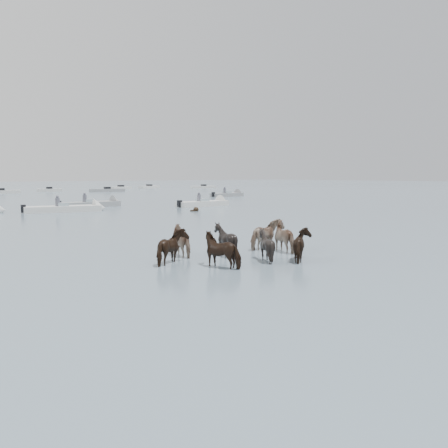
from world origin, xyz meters
TOP-DOWN VIEW (x-y plane):
  - ground at (0.00, 0.00)m, footprint 400.00×400.00m
  - pony_herd at (-0.98, 1.19)m, footprint 6.21×4.89m
  - swimming_pony at (9.59, 18.78)m, footprint 0.72×0.44m
  - motorboat_b at (1.86, 24.67)m, footprint 6.41×2.85m
  - motorboat_c at (5.66, 28.82)m, footprint 6.16×1.69m
  - motorboat_d at (14.23, 23.08)m, footprint 5.80×1.70m
  - motorboat_e at (28.12, 36.37)m, footprint 5.36×1.68m

SIDE VIEW (x-z plane):
  - ground at x=0.00m, z-range 0.00..0.00m
  - swimming_pony at x=9.59m, z-range -0.12..0.32m
  - motorboat_b at x=1.86m, z-range -0.74..1.18m
  - motorboat_c at x=5.66m, z-range -0.74..1.18m
  - motorboat_d at x=14.23m, z-range -0.73..1.19m
  - motorboat_e at x=28.12m, z-range -0.73..1.19m
  - pony_herd at x=-0.98m, z-range -0.17..1.15m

